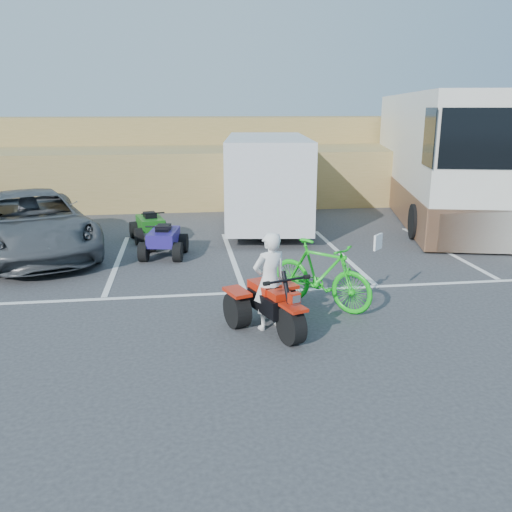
{
  "coord_description": "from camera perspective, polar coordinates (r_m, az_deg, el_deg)",
  "views": [
    {
      "loc": [
        -1.17,
        -7.57,
        3.5
      ],
      "look_at": [
        0.09,
        1.45,
        1.0
      ],
      "focal_mm": 38.0,
      "sensor_mm": 36.0,
      "label": 1
    }
  ],
  "objects": [
    {
      "name": "ground",
      "position": [
        8.42,
        0.78,
        -9.22
      ],
      "size": [
        100.0,
        100.0,
        0.0
      ],
      "primitive_type": "plane",
      "color": "#323235",
      "rests_on": "ground"
    },
    {
      "name": "parking_stripes",
      "position": [
        12.32,
        1.9,
        -1.15
      ],
      "size": [
        28.0,
        5.16,
        0.01
      ],
      "color": "white",
      "rests_on": "ground"
    },
    {
      "name": "grass_embankment",
      "position": [
        23.17,
        -5.09,
        10.15
      ],
      "size": [
        40.0,
        8.5,
        3.1
      ],
      "color": "olive",
      "rests_on": "ground"
    },
    {
      "name": "red_trike_atv",
      "position": [
        8.87,
        1.88,
        -7.91
      ],
      "size": [
        1.64,
        1.87,
        1.02
      ],
      "primitive_type": null,
      "rotation": [
        0.0,
        0.0,
        0.34
      ],
      "color": "#B41D0A",
      "rests_on": "ground"
    },
    {
      "name": "rider",
      "position": [
        8.7,
        1.44,
        -2.66
      ],
      "size": [
        0.69,
        0.56,
        1.62
      ],
      "primitive_type": "imported",
      "rotation": [
        0.0,
        0.0,
        3.48
      ],
      "color": "white",
      "rests_on": "ground"
    },
    {
      "name": "green_dirt_bike",
      "position": [
        9.78,
        6.84,
        -1.93
      ],
      "size": [
        1.85,
        1.85,
        1.23
      ],
      "primitive_type": "imported",
      "rotation": [
        0.0,
        0.0,
        0.78
      ],
      "color": "#14BF19",
      "rests_on": "ground"
    },
    {
      "name": "grey_pickup",
      "position": [
        14.35,
        -22.49,
        3.18
      ],
      "size": [
        4.32,
        6.05,
        1.53
      ],
      "primitive_type": "imported",
      "rotation": [
        0.0,
        0.0,
        0.36
      ],
      "color": "#46494D",
      "rests_on": "ground"
    },
    {
      "name": "cargo_trailer",
      "position": [
        16.36,
        1.16,
        8.14
      ],
      "size": [
        3.02,
        5.99,
        2.68
      ],
      "rotation": [
        0.0,
        0.0,
        -0.13
      ],
      "color": "silver",
      "rests_on": "ground"
    },
    {
      "name": "rv_motorhome",
      "position": [
        19.23,
        18.7,
        9.14
      ],
      "size": [
        5.26,
        11.12,
        3.88
      ],
      "rotation": [
        0.0,
        0.0,
        -0.24
      ],
      "color": "silver",
      "rests_on": "ground"
    },
    {
      "name": "quad_atv_blue",
      "position": [
        13.37,
        -9.6,
        -0.05
      ],
      "size": [
        1.2,
        1.48,
        0.87
      ],
      "primitive_type": null,
      "rotation": [
        0.0,
        0.0,
        -0.16
      ],
      "color": "navy",
      "rests_on": "ground"
    },
    {
      "name": "quad_atv_green",
      "position": [
        15.12,
        -10.98,
        1.68
      ],
      "size": [
        1.25,
        1.49,
        0.85
      ],
      "primitive_type": null,
      "rotation": [
        0.0,
        0.0,
        0.23
      ],
      "color": "#186316",
      "rests_on": "ground"
    }
  ]
}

